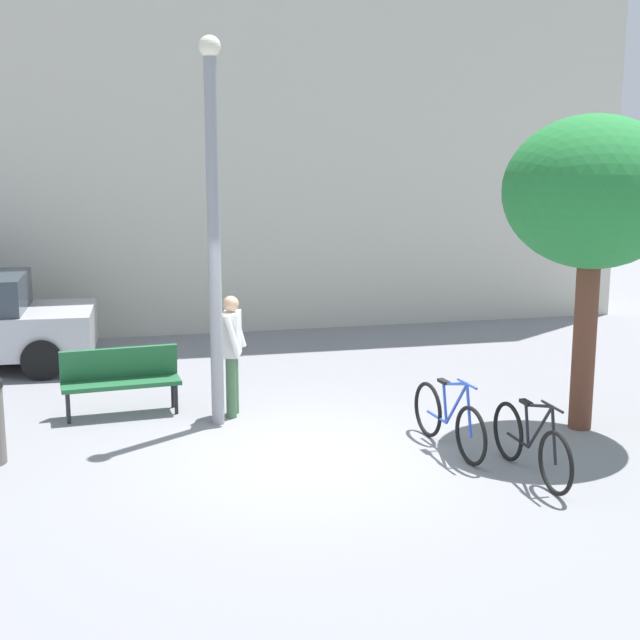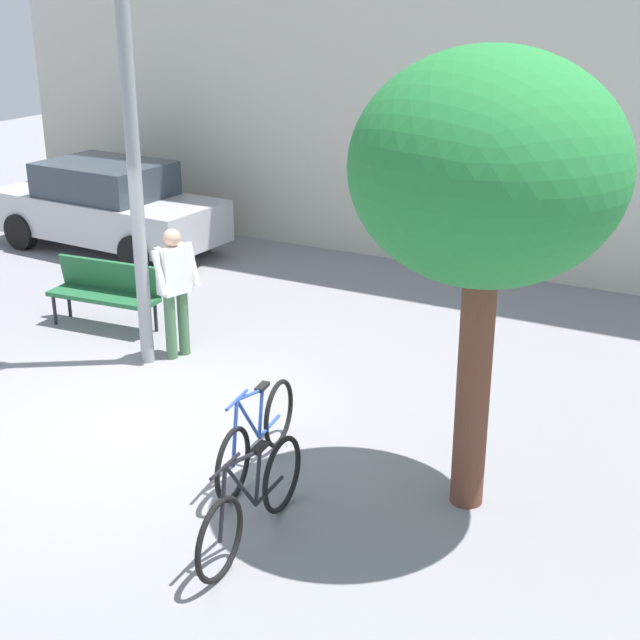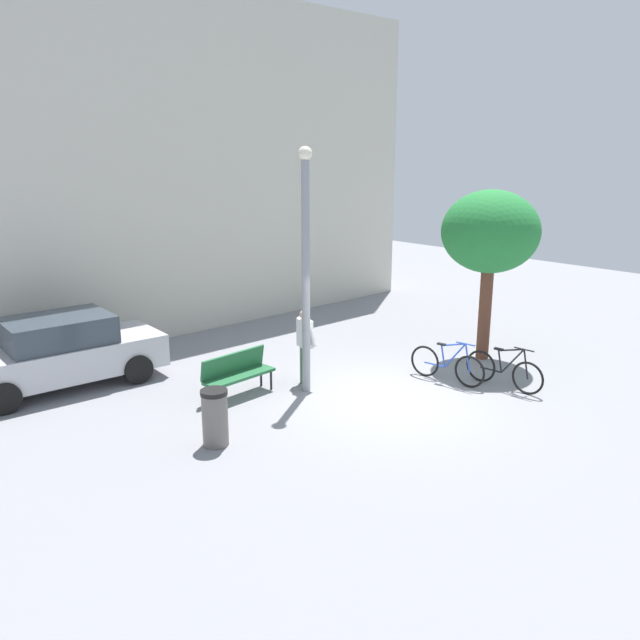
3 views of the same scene
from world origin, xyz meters
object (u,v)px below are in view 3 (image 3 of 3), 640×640
at_px(bicycle_black, 504,371).
at_px(trash_bin, 215,417).
at_px(plaza_tree, 490,233).
at_px(bicycle_blue, 447,365).
at_px(park_bench, 237,371).
at_px(parked_car_silver, 60,352).
at_px(lamppost, 306,263).
at_px(person_by_lamppost, 305,342).

bearing_deg(bicycle_black, trash_bin, 163.69).
relative_size(plaza_tree, bicycle_blue, 2.26).
relative_size(park_bench, parked_car_silver, 0.38).
relative_size(bicycle_blue, bicycle_black, 0.99).
height_order(lamppost, person_by_lamppost, lamppost).
bearing_deg(parked_car_silver, park_bench, -49.92).
distance_m(park_bench, trash_bin, 2.27).
height_order(lamppost, park_bench, lamppost).
bearing_deg(plaza_tree, parked_car_silver, 149.73).
bearing_deg(bicycle_black, park_bench, 142.85).
bearing_deg(park_bench, bicycle_blue, -31.33).
bearing_deg(park_bench, trash_bin, -134.11).
relative_size(lamppost, bicycle_blue, 2.78).
xyz_separation_m(parked_car_silver, trash_bin, (0.90, -4.58, -0.27)).
bearing_deg(bicycle_blue, plaza_tree, 12.42).
xyz_separation_m(plaza_tree, bicycle_blue, (-1.99, -0.44, -2.67)).
bearing_deg(bicycle_blue, bicycle_black, -59.83).
xyz_separation_m(person_by_lamppost, bicycle_black, (3.01, -3.00, -0.58)).
distance_m(lamppost, person_by_lamppost, 1.81).
distance_m(bicycle_black, trash_bin, 6.34).
height_order(park_bench, parked_car_silver, parked_car_silver).
bearing_deg(person_by_lamppost, trash_bin, -158.33).
height_order(parked_car_silver, trash_bin, parked_car_silver).
distance_m(person_by_lamppost, parked_car_silver, 5.21).
distance_m(park_bench, bicycle_blue, 4.57).
bearing_deg(bicycle_black, bicycle_blue, 120.17).
bearing_deg(person_by_lamppost, bicycle_black, -44.94).
xyz_separation_m(lamppost, trash_bin, (-2.83, -0.90, -2.22)).
bearing_deg(parked_car_silver, person_by_lamppost, -40.19).
distance_m(person_by_lamppost, park_bench, 1.60).
relative_size(plaza_tree, trash_bin, 4.05).
relative_size(park_bench, plaza_tree, 0.40).
bearing_deg(parked_car_silver, plaza_tree, -30.27).
bearing_deg(person_by_lamppost, park_bench, 164.70).
xyz_separation_m(lamppost, plaza_tree, (4.64, -1.21, 0.33)).
bearing_deg(plaza_tree, person_by_lamppost, 160.86).
relative_size(bicycle_blue, parked_car_silver, 0.42).
distance_m(plaza_tree, trash_bin, 7.90).
bearing_deg(trash_bin, plaza_tree, -2.33).
xyz_separation_m(person_by_lamppost, park_bench, (-1.49, 0.41, -0.42)).
relative_size(person_by_lamppost, trash_bin, 1.66).
height_order(park_bench, trash_bin, trash_bin).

